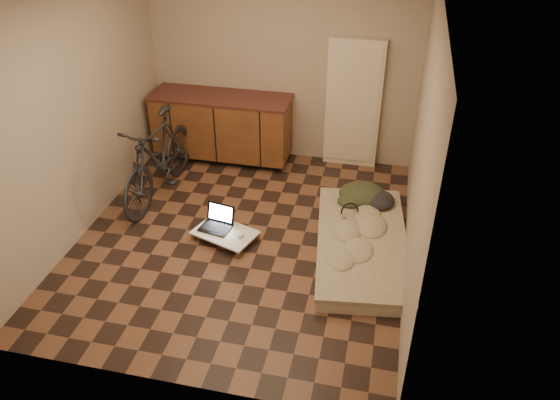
% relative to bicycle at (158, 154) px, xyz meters
% --- Properties ---
extents(room_shell, '(3.50, 4.00, 2.60)m').
position_rel_bicycle_xyz_m(room_shell, '(1.20, -0.63, 0.73)').
color(room_shell, brown).
rests_on(room_shell, ground).
extents(cabinets, '(1.84, 0.62, 0.91)m').
position_rel_bicycle_xyz_m(cabinets, '(0.45, 1.08, -0.11)').
color(cabinets, black).
rests_on(cabinets, ground).
extents(appliance_panel, '(0.70, 0.10, 1.70)m').
position_rel_bicycle_xyz_m(appliance_panel, '(2.15, 1.31, 0.28)').
color(appliance_panel, beige).
rests_on(appliance_panel, ground).
extents(bicycle, '(0.63, 1.80, 1.15)m').
position_rel_bicycle_xyz_m(bicycle, '(0.00, 0.00, 0.00)').
color(bicycle, black).
rests_on(bicycle, ground).
extents(futon, '(1.18, 2.05, 0.17)m').
position_rel_bicycle_xyz_m(futon, '(2.50, -0.58, -0.49)').
color(futon, beige).
rests_on(futon, ground).
extents(clothing_pile, '(0.63, 0.55, 0.23)m').
position_rel_bicycle_xyz_m(clothing_pile, '(2.48, 0.18, -0.29)').
color(clothing_pile, '#313720').
rests_on(clothing_pile, futon).
extents(headphones, '(0.31, 0.30, 0.16)m').
position_rel_bicycle_xyz_m(headphones, '(2.32, -0.22, -0.33)').
color(headphones, black).
rests_on(headphones, futon).
extents(lap_desk, '(0.76, 0.61, 0.11)m').
position_rel_bicycle_xyz_m(lap_desk, '(1.03, -0.72, -0.48)').
color(lap_desk, brown).
rests_on(lap_desk, ground).
extents(laptop, '(0.37, 0.34, 0.22)m').
position_rel_bicycle_xyz_m(laptop, '(0.92, -0.63, -0.42)').
color(laptop, black).
rests_on(laptop, lap_desk).
extents(mouse, '(0.10, 0.11, 0.03)m').
position_rel_bicycle_xyz_m(mouse, '(1.22, -0.77, -0.45)').
color(mouse, silver).
rests_on(mouse, lap_desk).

